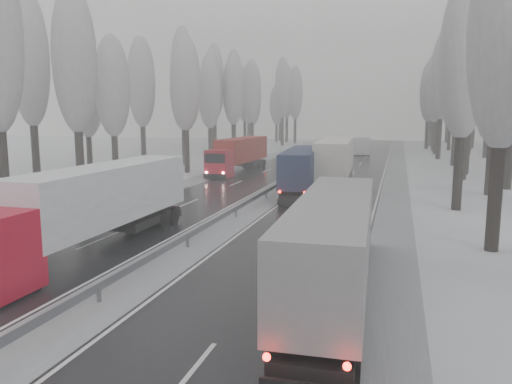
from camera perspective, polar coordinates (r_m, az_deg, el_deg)
The scene contains 54 objects.
ground at distance 16.63m, azimuth -25.36°, elevation -16.21°, with size 260.00×260.00×0.00m, color silver.
carriageway_right at distance 42.01m, azimuth 8.82°, elevation -0.62°, with size 7.50×200.00×0.03m, color black.
carriageway_left at distance 44.51m, azimuth -4.71°, elevation -0.02°, with size 7.50×200.00×0.03m, color black.
median_slush at distance 42.96m, azimuth 1.86°, elevation -0.31°, with size 3.00×200.00×0.04m, color #A1A4A9.
shoulder_right at distance 41.71m, azimuth 15.58°, elevation -0.90°, with size 2.40×200.00×0.04m, color #A1A4A9.
shoulder_left at distance 46.47m, azimuth -10.43°, elevation 0.24°, with size 2.40×200.00×0.04m, color #A1A4A9.
median_guardrail at distance 42.86m, azimuth 1.86°, elevation 0.45°, with size 0.12×200.00×0.76m.
tree_16 at distance 27.51m, azimuth 26.78°, elevation 15.96°, with size 3.60×3.60×16.53m.
tree_18 at distance 38.62m, azimuth 22.80°, elevation 13.91°, with size 3.60×3.60×16.58m.
tree_20 at distance 47.06m, azimuth 25.78°, elevation 12.00°, with size 3.60×3.60×15.71m.
tree_22 at distance 57.26m, azimuth 23.14°, elevation 11.53°, with size 3.60×3.60×15.86m.
tree_24 at distance 62.97m, azimuth 23.50°, elevation 13.89°, with size 3.60×3.60×20.49m.
tree_26 at distance 72.99m, azimuth 22.13°, elevation 12.31°, with size 3.60×3.60×18.78m.
tree_27 at distance 77.91m, azimuth 27.12°, elevation 11.18°, with size 3.60×3.60×17.62m.
tree_28 at distance 83.54m, azimuth 20.52°, elevation 12.23°, with size 3.60×3.60×19.62m.
tree_29 at distance 88.27m, azimuth 25.15°, elevation 11.12°, with size 3.60×3.60×18.11m.
tree_30 at distance 93.19m, azimuth 20.16°, elevation 11.14°, with size 3.60×3.60×17.86m.
tree_31 at distance 97.76m, azimuth 23.53°, elevation 11.09°, with size 3.60×3.60×18.58m.
tree_32 at distance 100.66m, azimuth 19.88°, elevation 10.75°, with size 3.60×3.60×17.33m.
tree_33 at distance 104.83m, azimuth 21.42°, elevation 9.52°, with size 3.60×3.60×14.33m.
tree_34 at distance 107.71m, azimuth 19.15°, elevation 10.72°, with size 3.60×3.60×17.63m.
tree_35 at distance 112.54m, azimuth 23.82°, elevation 10.56°, with size 3.60×3.60×18.25m.
tree_36 at distance 117.68m, azimuth 19.58°, elevation 11.30°, with size 3.60×3.60×20.23m.
tree_37 at distance 122.15m, azimuth 22.73°, elevation 9.86°, with size 3.60×3.60×16.37m.
tree_38 at distance 128.25m, azimuth 20.03°, elevation 10.39°, with size 3.60×3.60×17.97m.
tree_39 at distance 132.41m, azimuth 21.12°, elevation 9.77°, with size 3.60×3.60×16.19m.
tree_58 at distance 44.06m, azimuth -20.02°, elevation 13.87°, with size 3.60×3.60×17.21m.
tree_59 at distance 51.96m, azimuth -24.49°, elevation 13.60°, with size 3.60×3.60×18.41m.
tree_60 at distance 53.40m, azimuth -16.11°, elevation 11.43°, with size 3.60×3.60×14.84m.
tree_61 at distance 59.87m, azimuth -18.80°, elevation 10.44°, with size 3.60×3.60×13.95m.
tree_62 at distance 60.11m, azimuth -8.07°, elevation 12.08°, with size 3.60×3.60×16.04m.
tree_63 at distance 67.21m, azimuth -12.97°, elevation 12.04°, with size 3.60×3.60×16.88m.
tree_64 at distance 70.04m, azimuth -8.31°, elevation 11.26°, with size 3.60×3.60×15.42m.
tree_65 at distance 74.57m, azimuth -8.36°, elevation 13.10°, with size 3.60×3.60×19.48m.
tree_66 at distance 78.88m, azimuth -5.33°, elevation 10.94°, with size 3.60×3.60×15.23m.
tree_67 at distance 83.16m, azimuth -5.23°, elevation 11.65°, with size 3.60×3.60×17.09m.
tree_68 at distance 84.74m, azimuth -2.63°, elevation 11.43°, with size 3.60×3.60×16.65m.
tree_69 at distance 90.22m, azimuth -4.80°, elevation 12.33°, with size 3.60×3.60×19.35m.
tree_70 at distance 94.28m, azimuth -0.50°, elevation 11.34°, with size 3.60×3.60×17.09m.
tree_71 at distance 99.60m, azimuth -2.52°, elevation 12.11°, with size 3.60×3.60×19.61m.
tree_72 at distance 103.93m, azimuth -0.42°, elevation 10.40°, with size 3.60×3.60×15.11m.
tree_73 at distance 108.64m, azimuth -1.30°, elevation 11.04°, with size 3.60×3.60×17.22m.
tree_74 at distance 113.51m, azimuth 3.06°, elevation 11.72°, with size 3.60×3.60×19.68m.
tree_75 at distance 119.68m, azimuth -0.85°, elevation 11.25°, with size 3.60×3.60×18.60m.
tree_76 at distance 122.43m, azimuth 4.53°, elevation 11.15°, with size 3.60×3.60×18.55m.
tree_77 at distance 127.47m, azimuth 2.37°, elevation 9.86°, with size 3.60×3.60×14.32m.
tree_78 at distance 129.63m, azimuth 3.57°, elevation 11.31°, with size 3.60×3.60×19.55m.
tree_79 at distance 134.08m, azimuth 2.76°, elevation 10.55°, with size 3.60×3.60×17.07m.
truck_grey_tarp at distance 18.81m, azimuth 9.11°, elevation -5.17°, with size 2.99×15.41×3.93m.
truck_blue_box at distance 43.68m, azimuth 5.31°, elevation 2.81°, with size 3.79×15.40×3.92m.
truck_cream_box at distance 48.81m, azimuth 9.15°, elevation 3.77°, with size 3.68×17.76×4.53m.
box_truck_distant at distance 89.25m, azimuth 12.12°, elevation 5.22°, with size 2.85×8.36×3.09m.
truck_red_white at distance 26.15m, azimuth -17.87°, elevation -1.17°, with size 2.71×16.53×4.23m.
truck_red_red at distance 59.77m, azimuth -1.90°, elevation 4.53°, with size 2.83×15.97×4.08m.
Camera 1 is at (10.30, -11.16, 6.79)m, focal length 35.00 mm.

